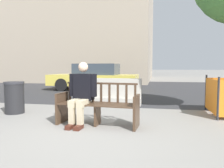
{
  "coord_description": "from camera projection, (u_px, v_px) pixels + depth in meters",
  "views": [
    {
      "loc": [
        1.16,
        -3.73,
        1.21
      ],
      "look_at": [
        -0.05,
        2.1,
        0.75
      ],
      "focal_mm": 35.0,
      "sensor_mm": 36.0,
      "label": 1
    }
  ],
  "objects": [
    {
      "name": "ground_plane",
      "position": [
        91.0,
        134.0,
        3.97
      ],
      "size": [
        200.0,
        200.0,
        0.0
      ],
      "primitive_type": "plane",
      "color": "gray"
    },
    {
      "name": "street_asphalt",
      "position": [
        136.0,
        88.0,
        12.46
      ],
      "size": [
        120.0,
        12.0,
        0.01
      ],
      "primitive_type": "cube",
      "color": "#333335",
      "rests_on": "ground"
    },
    {
      "name": "street_bench",
      "position": [
        98.0,
        106.0,
        4.56
      ],
      "size": [
        1.73,
        0.66,
        0.88
      ],
      "color": "#473323",
      "rests_on": "ground"
    },
    {
      "name": "seated_person",
      "position": [
        82.0,
        92.0,
        4.57
      ],
      "size": [
        0.59,
        0.75,
        1.31
      ],
      "color": "black",
      "rests_on": "ground"
    },
    {
      "name": "jersey_barrier_centre",
      "position": [
        111.0,
        94.0,
        7.18
      ],
      "size": [
        2.01,
        0.72,
        0.84
      ],
      "color": "#ADA89E",
      "rests_on": "ground"
    },
    {
      "name": "car_taxi_near",
      "position": [
        95.0,
        77.0,
        11.48
      ],
      "size": [
        4.62,
        1.99,
        1.38
      ],
      "color": "#DBC64C",
      "rests_on": "ground"
    },
    {
      "name": "trash_bin",
      "position": [
        14.0,
        97.0,
        5.72
      ],
      "size": [
        0.51,
        0.51,
        0.83
      ],
      "color": "#232326",
      "rests_on": "ground"
    }
  ]
}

